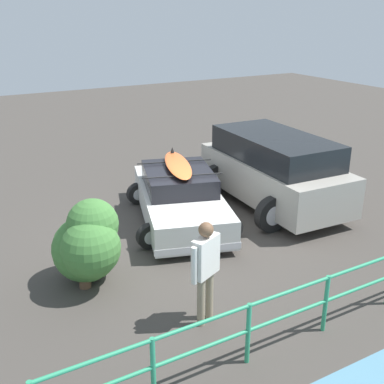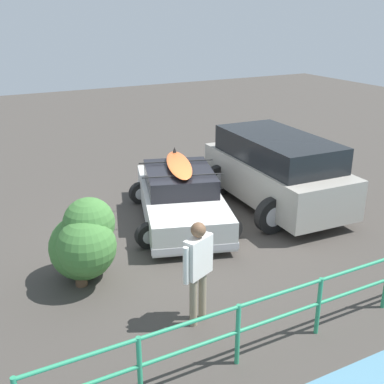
# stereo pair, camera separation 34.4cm
# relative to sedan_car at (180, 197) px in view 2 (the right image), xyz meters

# --- Properties ---
(ground_plane) EXTENTS (44.00, 44.00, 0.02)m
(ground_plane) POSITION_rel_sedan_car_xyz_m (0.38, 0.81, -0.61)
(ground_plane) COLOR #423D38
(ground_plane) RESTS_ON ground
(sedan_car) EXTENTS (3.11, 4.59, 1.54)m
(sedan_car) POSITION_rel_sedan_car_xyz_m (0.00, 0.00, 0.00)
(sedan_car) COLOR silver
(sedan_car) RESTS_ON ground
(suv_car) EXTENTS (2.94, 4.69, 1.91)m
(suv_car) POSITION_rel_sedan_car_xyz_m (-2.60, 0.33, 0.39)
(suv_car) COLOR #9E998E
(suv_car) RESTS_ON ground
(person_bystander) EXTENTS (0.65, 0.40, 1.81)m
(person_bystander) POSITION_rel_sedan_car_xyz_m (1.58, 3.86, 0.49)
(person_bystander) COLOR gray
(person_bystander) RESTS_ON ground
(railing_fence) EXTENTS (9.19, 0.14, 1.01)m
(railing_fence) POSITION_rel_sedan_car_xyz_m (0.03, 5.02, 0.07)
(railing_fence) COLOR #2D9366
(railing_fence) RESTS_ON ground
(bush_near_left) EXTENTS (1.27, 1.62, 1.69)m
(bush_near_left) POSITION_rel_sedan_car_xyz_m (2.87, 1.81, 0.23)
(bush_near_left) COLOR brown
(bush_near_left) RESTS_ON ground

